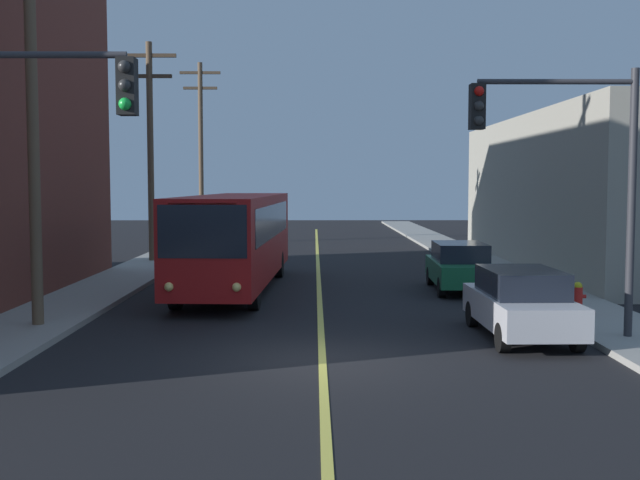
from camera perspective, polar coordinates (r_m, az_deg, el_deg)
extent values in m
plane|color=black|center=(15.93, 0.17, -8.88)|extent=(120.00, 120.00, 0.00)
cube|color=gray|center=(26.72, -15.84, -3.55)|extent=(2.50, 90.00, 0.15)
cube|color=gray|center=(26.81, 15.66, -3.52)|extent=(2.50, 90.00, 0.15)
cube|color=#D8CC4C|center=(30.73, -0.12, -2.53)|extent=(0.16, 60.00, 0.01)
cube|color=black|center=(23.41, -21.40, -1.00)|extent=(0.06, 13.89, 1.30)
cube|color=black|center=(23.35, -21.61, 6.84)|extent=(0.06, 13.89, 1.30)
cube|color=black|center=(23.73, -21.82, 14.58)|extent=(0.06, 13.89, 1.30)
cube|color=black|center=(34.26, 14.29, 0.72)|extent=(0.06, 14.40, 1.30)
cube|color=black|center=(34.22, 14.39, 6.07)|extent=(0.06, 14.40, 1.30)
cube|color=maroon|center=(26.27, -6.20, 0.29)|extent=(3.10, 12.10, 2.75)
cube|color=black|center=(20.35, -8.67, 0.62)|extent=(2.35, 0.19, 1.40)
cube|color=black|center=(32.16, -4.66, 2.13)|extent=(2.30, 0.19, 1.10)
cube|color=black|center=(26.45, -8.90, 1.43)|extent=(0.53, 10.19, 1.10)
cube|color=black|center=(26.09, -3.49, 1.44)|extent=(0.53, 10.19, 1.10)
cube|color=orange|center=(20.33, -8.68, 2.31)|extent=(1.79, 0.14, 0.30)
sphere|color=#F9D872|center=(20.64, -11.09, -3.41)|extent=(0.24, 0.24, 0.24)
sphere|color=#F9D872|center=(20.31, -6.17, -3.48)|extent=(0.24, 0.24, 0.24)
cylinder|color=black|center=(22.50, -10.58, -3.80)|extent=(0.35, 1.01, 1.00)
cylinder|color=black|center=(22.12, -4.88, -3.89)|extent=(0.35, 1.01, 1.00)
cylinder|color=black|center=(30.01, -7.34, -1.77)|extent=(0.35, 1.01, 1.00)
cylinder|color=black|center=(29.72, -3.05, -1.80)|extent=(0.35, 1.01, 1.00)
cube|color=#B7B7BC|center=(18.63, 14.58, -5.00)|extent=(1.86, 4.42, 0.70)
cube|color=black|center=(18.54, 14.62, -3.02)|extent=(1.65, 2.49, 0.60)
cylinder|color=black|center=(17.06, 13.33, -7.02)|extent=(0.23, 0.64, 0.64)
cylinder|color=black|center=(17.52, 18.44, -6.82)|extent=(0.23, 0.64, 0.64)
cylinder|color=black|center=(19.93, 11.16, -5.37)|extent=(0.23, 0.64, 0.64)
cylinder|color=black|center=(20.33, 15.59, -5.26)|extent=(0.23, 0.64, 0.64)
cube|color=#196038|center=(26.33, 10.26, -2.27)|extent=(1.94, 4.46, 0.70)
cube|color=black|center=(26.26, 10.28, -0.86)|extent=(1.70, 2.51, 0.60)
cylinder|color=black|center=(24.78, 8.95, -3.47)|extent=(0.24, 0.65, 0.64)
cylinder|color=black|center=(25.04, 12.59, -3.44)|extent=(0.24, 0.65, 0.64)
cylinder|color=black|center=(27.73, 8.14, -2.64)|extent=(0.24, 0.65, 0.64)
cylinder|color=black|center=(27.97, 11.40, -2.63)|extent=(0.24, 0.65, 0.64)
cylinder|color=brown|center=(20.18, -20.48, 10.71)|extent=(0.28, 0.28, 11.67)
cylinder|color=brown|center=(35.47, -12.39, 6.35)|extent=(0.28, 0.28, 9.69)
cube|color=#4C3D2D|center=(35.89, -12.50, 13.14)|extent=(2.40, 0.16, 0.16)
cube|color=#4C3D2D|center=(35.76, -12.47, 11.71)|extent=(2.00, 0.16, 0.16)
cylinder|color=brown|center=(46.85, -8.77, 6.40)|extent=(0.28, 0.28, 10.58)
cube|color=#4C3D2D|center=(47.26, -8.84, 12.09)|extent=(2.40, 0.16, 0.16)
cube|color=#4C3D2D|center=(47.15, -8.82, 11.01)|extent=(2.00, 0.16, 0.16)
cylinder|color=#2D2D33|center=(14.82, -20.82, 12.64)|extent=(3.50, 0.12, 0.12)
cube|color=black|center=(14.24, -14.02, 10.91)|extent=(0.32, 0.36, 1.00)
sphere|color=#2D2D2D|center=(14.10, -14.23, 12.29)|extent=(0.22, 0.22, 0.22)
sphere|color=#2D2D2D|center=(14.06, -14.21, 11.00)|extent=(0.22, 0.22, 0.22)
sphere|color=green|center=(14.02, -14.19, 9.70)|extent=(0.22, 0.22, 0.22)
cylinder|color=#2D2D33|center=(18.68, 21.98, 2.50)|extent=(0.18, 0.18, 6.00)
cylinder|color=#2D2D33|center=(18.22, 17.03, 11.10)|extent=(3.50, 0.12, 0.12)
cube|color=black|center=(17.72, 11.51, 9.61)|extent=(0.32, 0.36, 1.00)
sphere|color=red|center=(17.57, 11.65, 10.70)|extent=(0.22, 0.22, 0.22)
sphere|color=#2D2D2D|center=(17.53, 11.64, 9.66)|extent=(0.22, 0.22, 0.22)
sphere|color=#2D2D2D|center=(17.51, 11.62, 8.62)|extent=(0.22, 0.22, 0.22)
cylinder|color=red|center=(21.74, 18.45, -4.23)|extent=(0.26, 0.26, 0.70)
sphere|color=gold|center=(21.69, 18.47, -3.26)|extent=(0.24, 0.24, 0.24)
cylinder|color=red|center=(21.68, 18.05, -3.98)|extent=(0.12, 0.10, 0.10)
cylinder|color=red|center=(21.78, 18.85, -3.96)|extent=(0.12, 0.10, 0.10)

